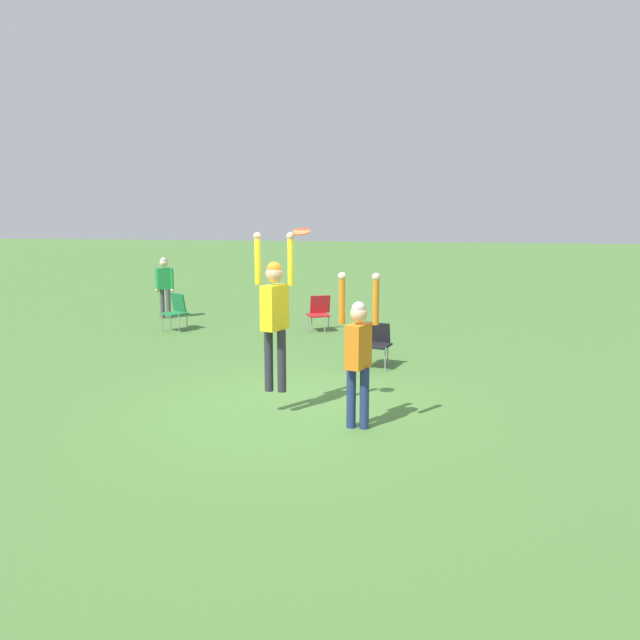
{
  "coord_description": "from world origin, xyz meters",
  "views": [
    {
      "loc": [
        2.21,
        -8.21,
        2.67
      ],
      "look_at": [
        0.41,
        -0.14,
        1.3
      ],
      "focal_mm": 35.0,
      "sensor_mm": 36.0,
      "label": 1
    }
  ],
  "objects_px": {
    "frisbee": "(302,231)",
    "person_spectator_near": "(165,282)",
    "camping_chair_0": "(376,341)",
    "camping_chair_2": "(176,309)",
    "person_jumping": "(275,308)",
    "person_defending": "(358,348)",
    "camping_chair_1": "(319,311)"
  },
  "relations": [
    {
      "from": "person_defending",
      "to": "camping_chair_2",
      "type": "xyz_separation_m",
      "value": [
        -5.33,
        5.97,
        -0.54
      ]
    },
    {
      "from": "person_spectator_near",
      "to": "frisbee",
      "type": "bearing_deg",
      "value": -90.46
    },
    {
      "from": "person_defending",
      "to": "camping_chair_0",
      "type": "bearing_deg",
      "value": -158.71
    },
    {
      "from": "frisbee",
      "to": "person_spectator_near",
      "type": "height_order",
      "value": "frisbee"
    },
    {
      "from": "person_jumping",
      "to": "person_defending",
      "type": "distance_m",
      "value": 1.33
    },
    {
      "from": "camping_chair_1",
      "to": "camping_chair_2",
      "type": "xyz_separation_m",
      "value": [
        -3.32,
        -0.71,
        0.04
      ]
    },
    {
      "from": "camping_chair_0",
      "to": "person_spectator_near",
      "type": "distance_m",
      "value": 7.52
    },
    {
      "from": "camping_chair_0",
      "to": "camping_chair_2",
      "type": "height_order",
      "value": "camping_chair_2"
    },
    {
      "from": "person_defending",
      "to": "camping_chair_1",
      "type": "distance_m",
      "value": 6.99
    },
    {
      "from": "person_spectator_near",
      "to": "person_defending",
      "type": "bearing_deg",
      "value": -87.95
    },
    {
      "from": "camping_chair_0",
      "to": "person_spectator_near",
      "type": "height_order",
      "value": "person_spectator_near"
    },
    {
      "from": "person_jumping",
      "to": "person_spectator_near",
      "type": "xyz_separation_m",
      "value": [
        -5.2,
        7.18,
        -0.5
      ]
    },
    {
      "from": "camping_chair_0",
      "to": "person_jumping",
      "type": "bearing_deg",
      "value": 84.58
    },
    {
      "from": "person_jumping",
      "to": "camping_chair_1",
      "type": "xyz_separation_m",
      "value": [
        -0.8,
        6.29,
        -0.98
      ]
    },
    {
      "from": "person_defending",
      "to": "camping_chair_1",
      "type": "bearing_deg",
      "value": -145.6
    },
    {
      "from": "frisbee",
      "to": "camping_chair_1",
      "type": "bearing_deg",
      "value": 100.66
    },
    {
      "from": "camping_chair_0",
      "to": "person_spectator_near",
      "type": "bearing_deg",
      "value": -21.15
    },
    {
      "from": "camping_chair_0",
      "to": "camping_chair_1",
      "type": "distance_m",
      "value": 3.79
    },
    {
      "from": "camping_chair_0",
      "to": "person_spectator_near",
      "type": "relative_size",
      "value": 0.49
    },
    {
      "from": "person_defending",
      "to": "camping_chair_0",
      "type": "xyz_separation_m",
      "value": [
        -0.21,
        3.33,
        -0.57
      ]
    },
    {
      "from": "person_jumping",
      "to": "person_defending",
      "type": "bearing_deg",
      "value": -90.0
    },
    {
      "from": "camping_chair_1",
      "to": "person_spectator_near",
      "type": "relative_size",
      "value": 0.51
    },
    {
      "from": "camping_chair_2",
      "to": "frisbee",
      "type": "bearing_deg",
      "value": 159.95
    },
    {
      "from": "person_jumping",
      "to": "person_defending",
      "type": "xyz_separation_m",
      "value": [
        1.21,
        -0.38,
        -0.41
      ]
    },
    {
      "from": "camping_chair_0",
      "to": "camping_chair_1",
      "type": "bearing_deg",
      "value": -48.53
    },
    {
      "from": "person_defending",
      "to": "camping_chair_1",
      "type": "xyz_separation_m",
      "value": [
        -2.01,
        6.67,
        -0.57
      ]
    },
    {
      "from": "camping_chair_2",
      "to": "person_spectator_near",
      "type": "distance_m",
      "value": 1.98
    },
    {
      "from": "frisbee",
      "to": "camping_chair_1",
      "type": "xyz_separation_m",
      "value": [
        -1.19,
        6.33,
        -2.01
      ]
    },
    {
      "from": "frisbee",
      "to": "person_spectator_near",
      "type": "bearing_deg",
      "value": 127.73
    },
    {
      "from": "camping_chair_0",
      "to": "camping_chair_1",
      "type": "height_order",
      "value": "camping_chair_1"
    },
    {
      "from": "person_jumping",
      "to": "camping_chair_2",
      "type": "relative_size",
      "value": 2.49
    },
    {
      "from": "person_defending",
      "to": "camping_chair_2",
      "type": "relative_size",
      "value": 2.29
    }
  ]
}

